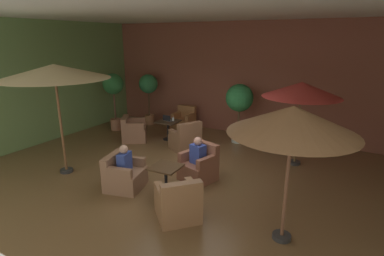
% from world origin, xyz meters
% --- Properties ---
extents(ground_plane, '(10.71, 8.13, 0.02)m').
position_xyz_m(ground_plane, '(0.00, 0.00, -0.01)').
color(ground_plane, brown).
extents(wall_back_brick, '(10.71, 0.08, 3.89)m').
position_xyz_m(wall_back_brick, '(0.00, 4.03, 1.95)').
color(wall_back_brick, brown).
rests_on(wall_back_brick, ground_plane).
extents(wall_left_accent, '(0.08, 8.13, 3.89)m').
position_xyz_m(wall_left_accent, '(-5.32, 0.00, 1.95)').
color(wall_left_accent, '#6C9252').
rests_on(wall_left_accent, ground_plane).
extents(ceiling_slab, '(10.71, 8.13, 0.06)m').
position_xyz_m(ceiling_slab, '(0.00, 0.00, 3.92)').
color(ceiling_slab, silver).
rests_on(ceiling_slab, wall_back_brick).
extents(cafe_table_front_left, '(0.74, 0.74, 0.65)m').
position_xyz_m(cafe_table_front_left, '(-1.86, 2.08, 0.52)').
color(cafe_table_front_left, black).
rests_on(cafe_table_front_left, ground_plane).
extents(armchair_front_left_north, '(1.08, 1.10, 0.83)m').
position_xyz_m(armchair_front_left_north, '(-2.82, 1.44, 0.32)').
color(armchair_front_left_north, '#92634A').
rests_on(armchair_front_left_north, ground_plane).
extents(armchair_front_left_east, '(1.03, 1.05, 0.92)m').
position_xyz_m(armchair_front_left_east, '(-0.84, 1.51, 0.33)').
color(armchair_front_left_east, '#8F6346').
rests_on(armchair_front_left_east, ground_plane).
extents(armchair_front_left_south, '(0.74, 0.76, 0.91)m').
position_xyz_m(armchair_front_left_south, '(-1.91, 3.24, 0.33)').
color(armchair_front_left_south, '#A2673B').
rests_on(armchair_front_left_south, ground_plane).
extents(cafe_table_front_right, '(0.65, 0.65, 0.65)m').
position_xyz_m(cafe_table_front_right, '(0.19, -1.12, 0.48)').
color(cafe_table_front_right, black).
rests_on(cafe_table_front_right, ground_plane).
extents(armchair_front_right_north, '(0.94, 0.91, 0.90)m').
position_xyz_m(armchair_front_right_north, '(0.49, -0.13, 0.33)').
color(armchair_front_right_north, '#915641').
rests_on(armchair_front_right_north, ground_plane).
extents(armchair_front_right_east, '(0.94, 0.97, 0.80)m').
position_xyz_m(armchair_front_right_east, '(-0.81, -1.36, 0.30)').
color(armchair_front_right_east, '#8E6448').
rests_on(armchair_front_right_east, ground_plane).
extents(armchair_front_right_south, '(1.10, 1.10, 0.87)m').
position_xyz_m(armchair_front_right_south, '(0.93, -1.83, 0.32)').
color(armchair_front_right_south, '#956540').
rests_on(armchair_front_right_south, ground_plane).
extents(patio_umbrella_tall_red, '(2.01, 2.01, 2.26)m').
position_xyz_m(patio_umbrella_tall_red, '(2.35, 1.98, 2.05)').
color(patio_umbrella_tall_red, '#2D2D2D').
rests_on(patio_umbrella_tall_red, ground_plane).
extents(patio_umbrella_center_beige, '(2.02, 2.02, 2.35)m').
position_xyz_m(patio_umbrella_center_beige, '(2.82, -1.50, 2.12)').
color(patio_umbrella_center_beige, '#2D2D2D').
rests_on(patio_umbrella_center_beige, ground_plane).
extents(patio_umbrella_near_wall, '(2.59, 2.59, 2.75)m').
position_xyz_m(patio_umbrella_near_wall, '(-2.70, -1.42, 2.56)').
color(patio_umbrella_near_wall, '#2D2D2D').
rests_on(patio_umbrella_near_wall, ground_plane).
extents(potted_tree_left_corner, '(0.73, 0.73, 1.99)m').
position_xyz_m(potted_tree_left_corner, '(-3.57, 3.34, 1.45)').
color(potted_tree_left_corner, '#A86C48').
rests_on(potted_tree_left_corner, ground_plane).
extents(potted_tree_mid_left, '(0.76, 0.76, 2.11)m').
position_xyz_m(potted_tree_mid_left, '(-4.22, 2.11, 1.53)').
color(potted_tree_mid_left, '#A76B4E').
rests_on(potted_tree_mid_left, ground_plane).
extents(potted_tree_mid_right, '(0.89, 0.89, 1.93)m').
position_xyz_m(potted_tree_mid_right, '(0.31, 2.98, 1.38)').
color(potted_tree_mid_right, silver).
rests_on(potted_tree_mid_right, ground_plane).
extents(patron_blue_shirt, '(0.28, 0.41, 0.62)m').
position_xyz_m(patron_blue_shirt, '(-0.77, -1.35, 0.70)').
color(patron_blue_shirt, '#304495').
rests_on(patron_blue_shirt, ground_plane).
extents(patron_by_window, '(0.39, 0.34, 0.65)m').
position_xyz_m(patron_by_window, '(0.48, -0.17, 0.73)').
color(patron_by_window, '#3346A4').
rests_on(patron_by_window, ground_plane).
extents(iced_drink_cup, '(0.08, 0.08, 0.11)m').
position_xyz_m(iced_drink_cup, '(-1.72, 2.19, 0.71)').
color(iced_drink_cup, white).
rests_on(iced_drink_cup, cafe_table_front_left).
extents(open_laptop, '(0.33, 0.25, 0.20)m').
position_xyz_m(open_laptop, '(-1.88, 2.11, 0.70)').
color(open_laptop, '#9EA0A5').
rests_on(open_laptop, cafe_table_front_left).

